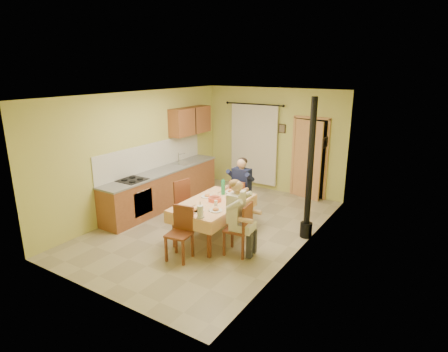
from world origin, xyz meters
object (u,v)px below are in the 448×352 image
Objects in this scene: chair_right at (238,239)px; stove_flue at (309,189)px; man_right at (238,209)px; chair_near at (180,244)px; man_far at (241,182)px; dining_table at (213,220)px; chair_far at (240,207)px; chair_left at (188,213)px.

chair_right is 0.35× the size of stove_flue.
man_right reaches higher than chair_right.
stove_flue is at bearing -38.05° from chair_right.
man_far reaches higher than chair_near.
man_far is at bearing 21.04° from chair_right.
stove_flue reaches higher than dining_table.
chair_right is at bearing -60.93° from chair_far.
chair_far is at bearing -90.00° from man_far.
dining_table is 0.64× the size of stove_flue.
stove_flue is at bearing -2.45° from man_far.
man_right reaches higher than dining_table.
chair_left is at bearing 166.06° from dining_table.
man_right reaches higher than chair_left.
man_far is at bearing 151.76° from chair_left.
chair_left reaches higher than chair_far.
man_right is (0.76, -1.43, 0.00)m from man_far.
chair_far is 0.59m from man_far.
man_right is at bearing -121.10° from stove_flue.
dining_table is at bearing -146.93° from stove_flue.
man_right is (1.54, -0.51, 0.59)m from chair_left.
man_far reaches higher than chair_far.
dining_table is 1.89× the size of chair_far.
chair_near is at bearing -89.74° from chair_far.
chair_near is at bearing 126.06° from man_right.
man_far is (-0.77, 1.43, 0.59)m from chair_right.
chair_far is 0.95× the size of chair_right.
chair_far reaches higher than dining_table.
chair_right is (0.78, 0.73, 0.00)m from chair_near.
chair_near is 0.97× the size of chair_right.
dining_table is 1.21m from man_far.
chair_far is 0.98× the size of chair_near.
stove_flue reaches higher than chair_left.
chair_right is at bearing -61.15° from man_far.
chair_near is 1.07m from chair_right.
chair_far is 1.62m from chair_right.
man_right is (-0.01, -0.00, 0.59)m from chair_right.
chair_right is at bearing -146.16° from chair_near.
chair_left is (-0.78, 0.18, -0.09)m from dining_table.
man_far is 0.50× the size of stove_flue.
dining_table is 1.28× the size of man_right.
chair_near is 0.69× the size of man_far.
man_right is (0.75, -0.33, 0.50)m from dining_table.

